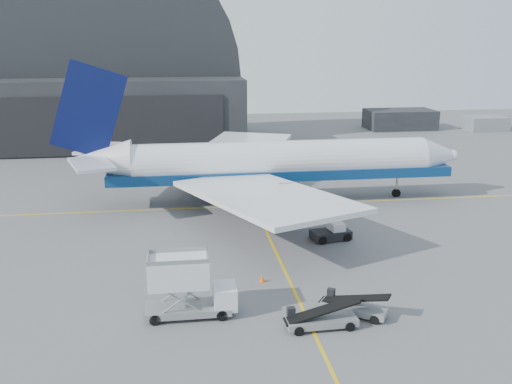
{
  "coord_description": "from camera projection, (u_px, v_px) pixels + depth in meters",
  "views": [
    {
      "loc": [
        -8.44,
        -42.66,
        19.04
      ],
      "look_at": [
        -1.23,
        9.73,
        4.5
      ],
      "focal_mm": 40.0,
      "sensor_mm": 36.0,
      "label": 1
    }
  ],
  "objects": [
    {
      "name": "belt_loader_a",
      "position": [
        320.0,
        319.0,
        38.33
      ],
      "size": [
        5.15,
        1.96,
        1.95
      ],
      "rotation": [
        0.0,
        0.0,
        0.04
      ],
      "color": "gray",
      "rests_on": "ground"
    },
    {
      "name": "traffic_cone",
      "position": [
        262.0,
        279.0,
        45.55
      ],
      "size": [
        0.41,
        0.41,
        0.59
      ],
      "color": "#FF5A08",
      "rests_on": "ground"
    },
    {
      "name": "catering_truck",
      "position": [
        187.0,
        287.0,
        39.54
      ],
      "size": [
        6.36,
        2.49,
        4.37
      ],
      "rotation": [
        0.0,
        0.0,
        0.0
      ],
      "color": "gray",
      "rests_on": "ground"
    },
    {
      "name": "taxi_lines",
      "position": [
        264.0,
        226.0,
        59.01
      ],
      "size": [
        80.0,
        42.12,
        0.02
      ],
      "color": "gold",
      "rests_on": "ground"
    },
    {
      "name": "ground",
      "position": [
        287.0,
        275.0,
        46.91
      ],
      "size": [
        200.0,
        200.0,
        0.0
      ],
      "primitive_type": "plane",
      "color": "#565659",
      "rests_on": "ground"
    },
    {
      "name": "distant_bldg_a",
      "position": [
        399.0,
        129.0,
        120.68
      ],
      "size": [
        14.0,
        8.0,
        4.0
      ],
      "primitive_type": "cube",
      "color": "black",
      "rests_on": "ground"
    },
    {
      "name": "airliner",
      "position": [
        265.0,
        163.0,
        66.44
      ],
      "size": [
        47.76,
        46.31,
        16.76
      ],
      "color": "white",
      "rests_on": "ground"
    },
    {
      "name": "distant_bldg_b",
      "position": [
        484.0,
        130.0,
        119.1
      ],
      "size": [
        8.0,
        6.0,
        2.8
      ],
      "primitive_type": "cube",
      "color": "gray",
      "rests_on": "ground"
    },
    {
      "name": "hangar",
      "position": [
        102.0,
        90.0,
        103.52
      ],
      "size": [
        50.0,
        28.3,
        28.0
      ],
      "color": "black",
      "rests_on": "ground"
    },
    {
      "name": "belt_loader_b",
      "position": [
        353.0,
        306.0,
        40.22
      ],
      "size": [
        4.74,
        3.91,
        1.89
      ],
      "rotation": [
        0.0,
        0.0,
        -0.59
      ],
      "color": "gray",
      "rests_on": "ground"
    },
    {
      "name": "pushback_tug",
      "position": [
        332.0,
        233.0,
        54.98
      ],
      "size": [
        4.02,
        2.79,
        1.71
      ],
      "rotation": [
        0.0,
        0.0,
        0.19
      ],
      "color": "black",
      "rests_on": "ground"
    }
  ]
}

